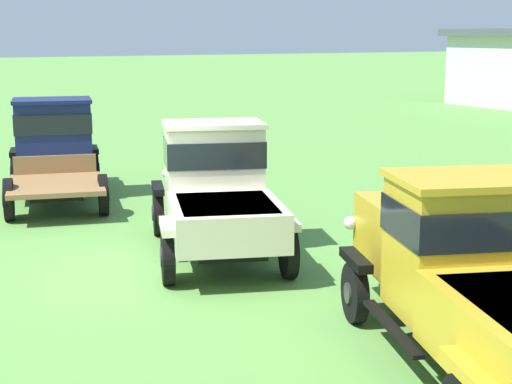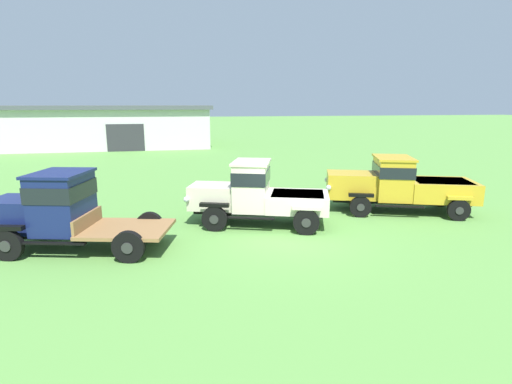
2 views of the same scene
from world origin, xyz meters
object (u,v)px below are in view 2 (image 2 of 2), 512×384
farm_shed (96,126)px  oil_drum_beside_row (382,176)px  vintage_truck_second_in_line (257,194)px  vintage_truck_midrow_center (398,184)px  vintage_truck_foreground_near (59,209)px

farm_shed → oil_drum_beside_row: (17.84, -23.30, -1.55)m
vintage_truck_second_in_line → oil_drum_beside_row: bearing=35.0°
vintage_truck_midrow_center → oil_drum_beside_row: 5.33m
vintage_truck_second_in_line → oil_drum_beside_row: size_ratio=5.57×
vintage_truck_second_in_line → oil_drum_beside_row: (7.81, 5.46, -0.65)m
oil_drum_beside_row → vintage_truck_foreground_near: bearing=-154.3°
farm_shed → vintage_truck_second_in_line: bearing=-70.8°
vintage_truck_foreground_near → vintage_truck_second_in_line: 6.17m
vintage_truck_foreground_near → oil_drum_beside_row: (13.87, 6.67, -0.74)m
vintage_truck_foreground_near → vintage_truck_second_in_line: (6.05, 1.21, -0.09)m
farm_shed → oil_drum_beside_row: size_ratio=23.94×
vintage_truck_foreground_near → vintage_truck_midrow_center: (11.81, 1.79, -0.11)m
vintage_truck_second_in_line → oil_drum_beside_row: 9.56m
farm_shed → oil_drum_beside_row: farm_shed is taller
farm_shed → vintage_truck_second_in_line: size_ratio=4.30×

